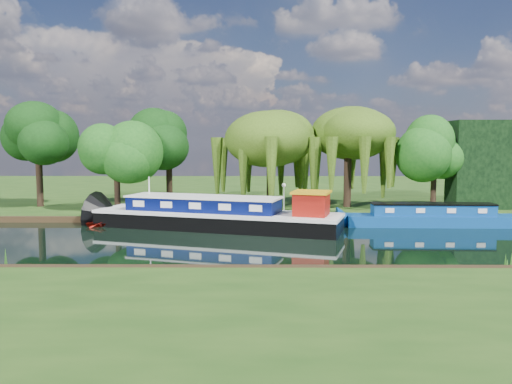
{
  "coord_description": "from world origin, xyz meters",
  "views": [
    {
      "loc": [
        -1.6,
        -31.77,
        6.3
      ],
      "look_at": [
        -1.83,
        4.66,
        2.8
      ],
      "focal_mm": 35.0,
      "sensor_mm": 36.0,
      "label": 1
    }
  ],
  "objects": [
    {
      "name": "willow_left",
      "position": [
        -0.57,
        13.95,
        6.6
      ],
      "size": [
        7.07,
        7.07,
        8.47
      ],
      "color": "black",
      "rests_on": "far_bank"
    },
    {
      "name": "conifer_hedge",
      "position": [
        19.0,
        14.0,
        4.45
      ],
      "size": [
        6.0,
        3.0,
        8.0
      ],
      "primitive_type": "cube",
      "color": "black",
      "rests_on": "far_bank"
    },
    {
      "name": "reeds_near",
      "position": [
        6.87,
        -7.57,
        0.55
      ],
      "size": [
        33.7,
        1.5,
        1.1
      ],
      "color": "#1D5216",
      "rests_on": "ground"
    },
    {
      "name": "far_bank",
      "position": [
        0.0,
        34.0,
        0.23
      ],
      "size": [
        120.0,
        52.0,
        0.45
      ],
      "primitive_type": "cube",
      "color": "#1C3C10",
      "rests_on": "ground"
    },
    {
      "name": "red_dinghy",
      "position": [
        -13.36,
        6.2,
        0.0
      ],
      "size": [
        3.04,
        2.18,
        0.63
      ],
      "primitive_type": "imported",
      "rotation": [
        0.0,
        0.0,
        1.56
      ],
      "color": "maroon",
      "rests_on": "ground"
    },
    {
      "name": "willow_right",
      "position": [
        6.66,
        14.72,
        6.66
      ],
      "size": [
        6.99,
        6.99,
        8.51
      ],
      "color": "black",
      "rests_on": "far_bank"
    },
    {
      "name": "tree_far_left",
      "position": [
        -14.03,
        11.57,
        5.67
      ],
      "size": [
        4.72,
        4.72,
        7.61
      ],
      "color": "black",
      "rests_on": "far_bank"
    },
    {
      "name": "narrowboat",
      "position": [
        11.76,
        6.38,
        0.68
      ],
      "size": [
        13.21,
        2.61,
        1.92
      ],
      "rotation": [
        0.0,
        0.0,
        -0.03
      ],
      "color": "navy",
      "rests_on": "ground"
    },
    {
      "name": "ground",
      "position": [
        0.0,
        0.0,
        0.0
      ],
      "size": [
        120.0,
        120.0,
        0.0
      ],
      "primitive_type": "plane",
      "color": "black"
    },
    {
      "name": "tree_far_right",
      "position": [
        14.26,
        13.47,
        5.45
      ],
      "size": [
        4.43,
        4.43,
        7.26
      ],
      "color": "black",
      "rests_on": "far_bank"
    },
    {
      "name": "tree_far_mid",
      "position": [
        -10.29,
        16.24,
        6.28
      ],
      "size": [
        5.17,
        5.17,
        8.46
      ],
      "color": "black",
      "rests_on": "far_bank"
    },
    {
      "name": "mooring_posts",
      "position": [
        -0.5,
        8.4,
        0.95
      ],
      "size": [
        19.16,
        0.16,
        1.0
      ],
      "color": "silver",
      "rests_on": "far_bank"
    },
    {
      "name": "tree_far_back",
      "position": [
        -22.28,
        14.87,
        6.6
      ],
      "size": [
        5.24,
        5.24,
        8.82
      ],
      "color": "black",
      "rests_on": "far_bank"
    },
    {
      "name": "dutch_barge",
      "position": [
        -4.68,
        5.12,
        0.98
      ],
      "size": [
        19.09,
        9.44,
        3.94
      ],
      "rotation": [
        0.0,
        0.0,
        -0.29
      ],
      "color": "black",
      "rests_on": "ground"
    },
    {
      "name": "lamppost",
      "position": [
        0.5,
        10.5,
        2.42
      ],
      "size": [
        0.36,
        0.36,
        2.56
      ],
      "color": "silver",
      "rests_on": "far_bank"
    }
  ]
}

